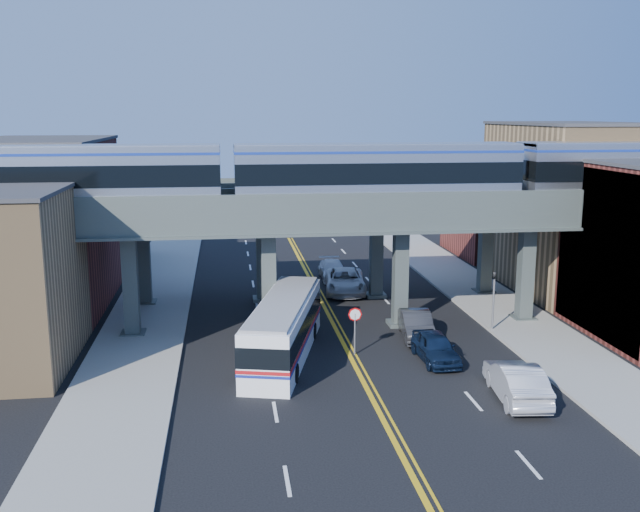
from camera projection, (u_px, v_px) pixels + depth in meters
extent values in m
plane|color=black|center=(359.00, 374.00, 35.60)|extent=(120.00, 120.00, 0.00)
cube|color=gray|center=(146.00, 324.00, 43.81)|extent=(5.00, 70.00, 0.16)
cube|color=gray|center=(503.00, 311.00, 46.79)|extent=(5.00, 70.00, 0.16)
cube|color=maroon|center=(44.00, 225.00, 47.67)|extent=(8.00, 14.00, 11.00)
cube|color=#9B7A50|center=(83.00, 219.00, 60.60)|extent=(8.00, 10.00, 8.00)
cube|color=#9B7A50|center=(567.00, 208.00, 52.36)|extent=(8.00, 14.00, 12.00)
cube|color=maroon|center=(500.00, 206.00, 65.29)|extent=(8.00, 10.00, 9.00)
cube|color=teal|center=(599.00, 258.00, 40.43)|extent=(0.10, 9.50, 9.50)
cube|color=#3C4543|center=(131.00, 286.00, 41.23)|extent=(0.85, 0.85, 6.00)
cube|color=#3C4543|center=(269.00, 282.00, 42.27)|extent=(0.85, 0.85, 6.00)
cube|color=#3C4543|center=(400.00, 278.00, 43.30)|extent=(0.85, 0.85, 6.00)
cube|color=#3C4543|center=(526.00, 274.00, 44.34)|extent=(0.85, 0.85, 6.00)
cube|color=#495350|center=(336.00, 219.00, 42.05)|extent=(52.00, 3.60, 1.40)
cube|color=#3C4543|center=(144.00, 262.00, 48.03)|extent=(0.85, 0.85, 6.00)
cube|color=#3C4543|center=(262.00, 258.00, 49.07)|extent=(0.85, 0.85, 6.00)
cube|color=#3C4543|center=(376.00, 255.00, 50.10)|extent=(0.85, 0.85, 6.00)
cube|color=#3C4543|center=(485.00, 253.00, 51.14)|extent=(0.85, 0.85, 6.00)
cube|color=#495350|center=(320.00, 204.00, 48.86)|extent=(52.00, 3.60, 1.40)
cube|color=black|center=(168.00, 208.00, 40.64)|extent=(2.41, 2.41, 0.27)
cube|color=silver|center=(70.00, 175.00, 39.58)|extent=(16.63, 3.17, 3.50)
cube|color=black|center=(69.00, 173.00, 39.55)|extent=(16.65, 3.23, 1.20)
cube|color=black|center=(287.00, 206.00, 41.52)|extent=(2.41, 2.41, 0.27)
cube|color=black|center=(463.00, 203.00, 42.89)|extent=(2.41, 2.41, 0.27)
cube|color=silver|center=(377.00, 172.00, 41.83)|extent=(16.63, 3.17, 3.50)
cube|color=black|center=(377.00, 170.00, 41.80)|extent=(16.65, 3.23, 1.20)
cube|color=black|center=(569.00, 201.00, 43.77)|extent=(2.41, 2.41, 0.27)
cylinder|color=slate|center=(355.00, 334.00, 38.33)|extent=(0.09, 0.09, 2.30)
cylinder|color=red|center=(355.00, 314.00, 38.11)|extent=(0.76, 0.04, 0.76)
cylinder|color=slate|center=(493.00, 306.00, 42.31)|extent=(0.12, 0.12, 3.20)
imported|color=black|center=(495.00, 272.00, 41.90)|extent=(0.15, 0.18, 0.90)
cube|color=white|center=(284.00, 330.00, 37.95)|extent=(5.28, 11.76, 2.97)
cube|color=black|center=(284.00, 323.00, 37.88)|extent=(5.35, 11.82, 1.01)
cube|color=#B21419|center=(284.00, 335.00, 38.01)|extent=(5.34, 11.81, 0.17)
cylinder|color=black|center=(271.00, 372.00, 34.57)|extent=(2.75, 1.57, 0.96)
cylinder|color=black|center=(293.00, 330.00, 41.29)|extent=(2.75, 1.57, 0.96)
imported|color=black|center=(435.00, 347.00, 37.41)|extent=(1.92, 4.49, 1.51)
imported|color=#272729|center=(416.00, 325.00, 41.20)|extent=(2.19, 4.92, 1.57)
imported|color=silver|center=(345.00, 281.00, 51.79)|extent=(3.50, 6.33, 1.68)
imported|color=silver|center=(333.00, 270.00, 55.90)|extent=(2.07, 4.96, 1.43)
imported|color=#BAB9BF|center=(516.00, 381.00, 32.38)|extent=(2.38, 5.42, 1.73)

